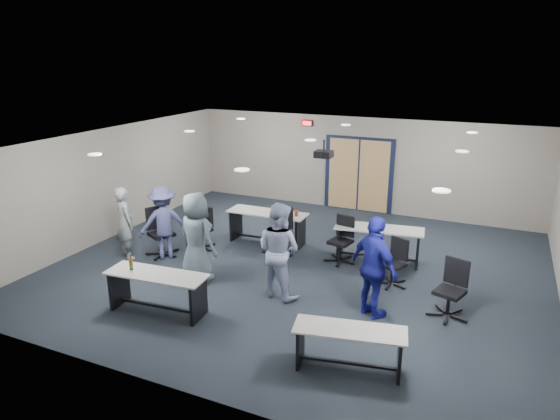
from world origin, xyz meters
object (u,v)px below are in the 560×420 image
at_px(person_plaid, 196,237).
at_px(person_lightblue, 279,250).
at_px(table_back_left, 268,222).
at_px(chair_back_d, 393,263).
at_px(chair_back_c, 340,240).
at_px(chair_loose_right, 450,290).
at_px(chair_loose_left, 161,232).
at_px(chair_back_a, 200,228).
at_px(table_back_right, 378,239).
at_px(person_back, 164,222).
at_px(chair_back_b, 279,231).
at_px(table_front_right, 349,342).
at_px(person_gray, 125,223).
at_px(person_navy, 374,268).
at_px(table_front_left, 157,285).

xyz_separation_m(person_plaid, person_lightblue, (1.77, 0.06, 0.00)).
bearing_deg(table_back_left, chair_back_d, -19.35).
distance_m(chair_back_c, person_lightblue, 2.10).
relative_size(chair_loose_right, person_plaid, 0.56).
bearing_deg(chair_loose_right, person_lightblue, -153.69).
bearing_deg(chair_loose_left, chair_loose_right, -66.26).
bearing_deg(chair_back_d, chair_back_a, -157.27).
bearing_deg(person_plaid, person_lightblue, -163.56).
height_order(table_back_right, person_back, person_back).
relative_size(chair_back_d, chair_loose_right, 0.92).
bearing_deg(chair_back_b, chair_loose_right, -6.87).
xyz_separation_m(chair_back_b, chair_loose_left, (-2.37, -1.16, 0.01)).
relative_size(person_plaid, person_lightblue, 1.00).
bearing_deg(chair_back_b, table_front_right, -39.51).
xyz_separation_m(table_back_right, person_gray, (-5.18, -2.10, 0.29)).
xyz_separation_m(table_back_left, person_lightblue, (1.37, -2.37, 0.38)).
relative_size(chair_back_b, chair_back_c, 1.07).
bearing_deg(chair_loose_left, chair_back_d, -57.19).
relative_size(person_gray, person_navy, 0.89).
xyz_separation_m(person_gray, person_navy, (5.67, -0.31, 0.10)).
relative_size(person_plaid, person_navy, 1.00).
distance_m(chair_back_b, chair_loose_left, 2.64).
bearing_deg(chair_back_c, person_lightblue, -95.83).
xyz_separation_m(chair_back_b, person_back, (-2.24, -1.23, 0.28)).
relative_size(table_back_right, person_back, 1.19).
distance_m(chair_loose_left, person_back, 0.32).
xyz_separation_m(table_front_left, chair_back_c, (2.27, 3.45, -0.00)).
height_order(table_back_right, person_lightblue, person_lightblue).
height_order(chair_back_b, person_plaid, person_plaid).
xyz_separation_m(chair_back_b, person_plaid, (-0.93, -1.91, 0.37)).
bearing_deg(chair_back_b, person_navy, -22.54).
height_order(table_back_left, person_navy, person_navy).
bearing_deg(person_lightblue, person_gray, 10.42).
distance_m(table_front_left, table_back_right, 4.88).
relative_size(table_front_right, person_plaid, 0.92).
bearing_deg(person_lightblue, chair_back_d, -130.79).
bearing_deg(person_back, chair_back_d, 143.73).
bearing_deg(person_back, table_front_right, 110.75).
xyz_separation_m(chair_back_a, person_lightblue, (2.65, -1.40, 0.42)).
height_order(chair_back_a, chair_back_b, chair_back_b).
bearing_deg(chair_back_c, chair_back_a, -159.24).
bearing_deg(chair_loose_right, chair_back_c, 165.84).
bearing_deg(chair_back_b, chair_back_c, 18.39).
bearing_deg(table_back_right, person_navy, -86.02).
bearing_deg(person_lightblue, chair_back_a, -13.46).
relative_size(table_front_right, chair_back_a, 1.69).
bearing_deg(table_front_left, chair_back_c, 51.71).
xyz_separation_m(table_front_left, chair_back_b, (0.85, 3.31, 0.03)).
bearing_deg(table_front_left, table_back_right, 46.90).
bearing_deg(chair_loose_right, person_back, -163.69).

